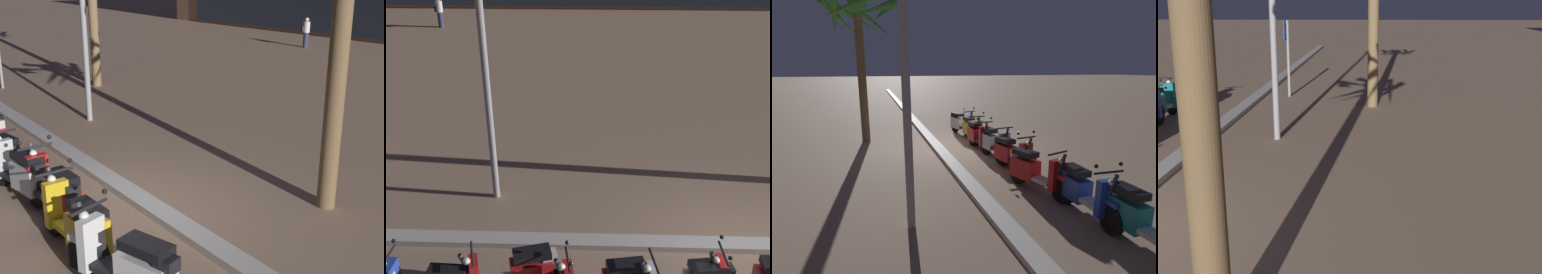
{
  "view_description": "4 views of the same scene",
  "coord_description": "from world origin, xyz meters",
  "views": [
    {
      "loc": [
        6.36,
        -3.34,
        3.6
      ],
      "look_at": [
        -0.35,
        1.74,
        0.86
      ],
      "focal_mm": 46.97,
      "sensor_mm": 36.0,
      "label": 1
    },
    {
      "loc": [
        -3.09,
        -6.51,
        5.91
      ],
      "look_at": [
        -3.4,
        2.76,
        1.15
      ],
      "focal_mm": 44.06,
      "sensor_mm": 36.0,
      "label": 2
    },
    {
      "loc": [
        -10.08,
        2.62,
        2.71
      ],
      "look_at": [
        -3.02,
        0.47,
        1.05
      ],
      "focal_mm": 28.56,
      "sensor_mm": 36.0,
      "label": 3
    },
    {
      "loc": [
        5.24,
        4.13,
        2.84
      ],
      "look_at": [
        -0.86,
        3.87,
        1.21
      ],
      "focal_mm": 46.15,
      "sensor_mm": 36.0,
      "label": 4
    }
  ],
  "objects": [
    {
      "name": "scooter_red_mid_front",
      "position": [
        -4.31,
        -0.78,
        0.46
      ],
      "size": [
        1.78,
        0.77,
        1.04
      ],
      "color": "black",
      "rests_on": "ground"
    },
    {
      "name": "curb_strip",
      "position": [
        0.0,
        0.53,
        0.06
      ],
      "size": [
        60.0,
        0.36,
        0.12
      ],
      "primitive_type": "cube",
      "color": "#BCB7AD",
      "rests_on": "ground"
    },
    {
      "name": "pedestrian_window_shopping",
      "position": [
        -10.79,
        16.92,
        0.79
      ],
      "size": [
        0.35,
        0.46,
        1.5
      ],
      "color": "#2D3351",
      "rests_on": "ground"
    },
    {
      "name": "ground_plane",
      "position": [
        0.0,
        0.0,
        0.0
      ],
      "size": [
        200.0,
        200.0,
        0.0
      ],
      "primitive_type": "plane",
      "color": "#93755B"
    }
  ]
}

